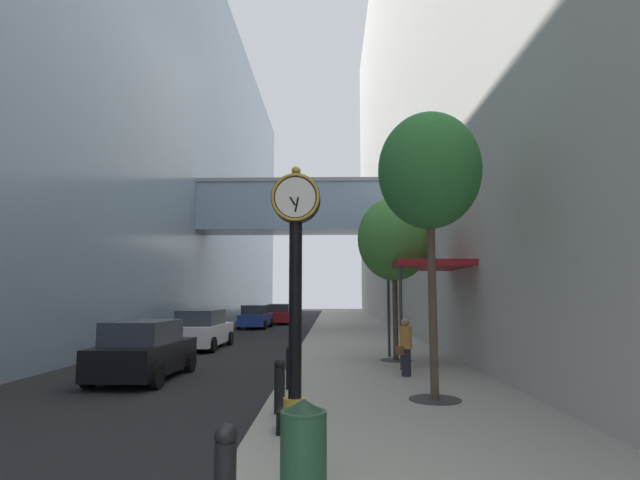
% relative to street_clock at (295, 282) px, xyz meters
% --- Properties ---
extents(ground_plane, '(110.00, 110.00, 0.00)m').
position_rel_street_clock_xyz_m(ground_plane, '(-0.76, 21.40, -2.57)').
color(ground_plane, black).
rests_on(ground_plane, ground).
extents(sidewalk_right, '(5.78, 80.00, 0.14)m').
position_rel_street_clock_xyz_m(sidewalk_right, '(2.12, 24.40, -2.50)').
color(sidewalk_right, '#9E998E').
rests_on(sidewalk_right, ground).
extents(building_block_left, '(22.45, 80.00, 27.09)m').
position_rel_street_clock_xyz_m(building_block_left, '(-12.56, 24.40, 10.93)').
color(building_block_left, slate).
rests_on(building_block_left, ground).
extents(building_block_right, '(9.00, 80.00, 36.88)m').
position_rel_street_clock_xyz_m(building_block_right, '(9.51, 24.40, 15.87)').
color(building_block_right, '#B7B2A8').
rests_on(building_block_right, ground).
extents(street_clock, '(0.84, 0.55, 4.43)m').
position_rel_street_clock_xyz_m(street_clock, '(0.00, 0.00, 0.00)').
color(street_clock, black).
rests_on(street_clock, sidewalk_right).
extents(bollard_nearest, '(0.22, 0.22, 1.02)m').
position_rel_street_clock_xyz_m(bollard_nearest, '(-0.38, -3.56, -1.90)').
color(bollard_nearest, black).
rests_on(bollard_nearest, sidewalk_right).
extents(bollard_third, '(0.22, 0.22, 1.02)m').
position_rel_street_clock_xyz_m(bollard_third, '(-0.38, 1.21, -1.90)').
color(bollard_third, black).
rests_on(bollard_third, sidewalk_right).
extents(bollard_fourth, '(0.22, 0.22, 1.02)m').
position_rel_street_clock_xyz_m(bollard_fourth, '(-0.38, 3.60, -1.90)').
color(bollard_fourth, black).
rests_on(bollard_fourth, sidewalk_right).
extents(street_tree_near, '(2.27, 2.27, 6.28)m').
position_rel_street_clock_xyz_m(street_tree_near, '(2.80, 2.48, 2.51)').
color(street_tree_near, '#333335').
rests_on(street_tree_near, sidewalk_right).
extents(street_tree_mid_near, '(2.55, 2.55, 5.64)m').
position_rel_street_clock_xyz_m(street_tree_mid_near, '(2.80, 8.83, 1.72)').
color(street_tree_mid_near, '#333335').
rests_on(street_tree_mid_near, sidewalk_right).
extents(trash_bin, '(0.53, 0.53, 1.05)m').
position_rel_street_clock_xyz_m(trash_bin, '(0.29, -2.62, -1.89)').
color(trash_bin, '#234C33').
rests_on(trash_bin, sidewalk_right).
extents(pedestrian_walking, '(0.52, 0.48, 1.58)m').
position_rel_street_clock_xyz_m(pedestrian_walking, '(2.64, 5.54, -1.61)').
color(pedestrian_walking, '#23232D').
rests_on(pedestrian_walking, sidewalk_right).
extents(storefront_awning, '(2.40, 3.60, 3.30)m').
position_rel_street_clock_xyz_m(storefront_awning, '(3.77, 8.28, 0.71)').
color(storefront_awning, maroon).
rests_on(storefront_awning, sidewalk_right).
extents(car_white_near, '(2.07, 4.59, 1.70)m').
position_rel_street_clock_xyz_m(car_white_near, '(-5.15, 13.64, -1.75)').
color(car_white_near, silver).
rests_on(car_white_near, ground).
extents(car_black_mid, '(2.02, 4.09, 1.64)m').
position_rel_street_clock_xyz_m(car_black_mid, '(-4.65, 5.60, -1.77)').
color(car_black_mid, black).
rests_on(car_black_mid, ground).
extents(car_blue_far, '(2.10, 4.44, 1.65)m').
position_rel_street_clock_xyz_m(car_blue_far, '(-4.85, 27.12, -1.77)').
color(car_blue_far, navy).
rests_on(car_blue_far, ground).
extents(car_red_trailing, '(2.12, 4.38, 1.64)m').
position_rel_street_clock_xyz_m(car_red_trailing, '(-3.65, 32.28, -1.77)').
color(car_red_trailing, '#AD191E').
rests_on(car_red_trailing, ground).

